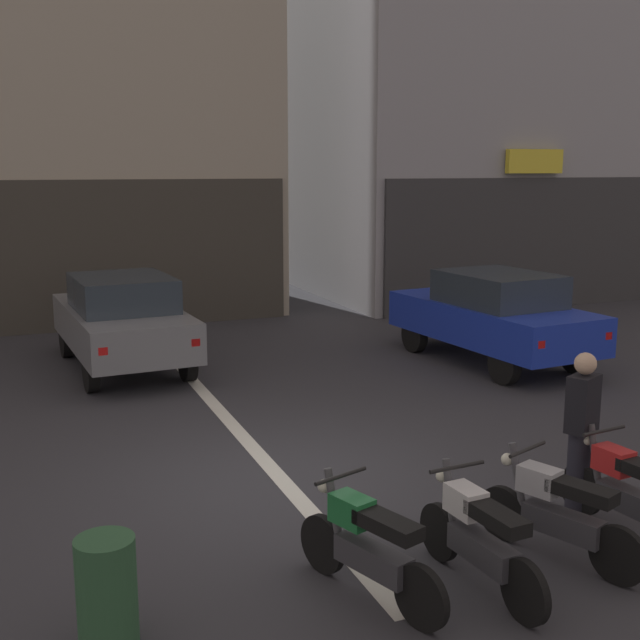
# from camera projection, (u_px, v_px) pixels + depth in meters

# --- Properties ---
(ground_plane) EXTENTS (120.00, 120.00, 0.00)m
(ground_plane) POSITION_uv_depth(u_px,v_px,m) (283.00, 481.00, 9.01)
(ground_plane) COLOR #333338
(lane_centre_line) EXTENTS (0.20, 18.00, 0.01)m
(lane_centre_line) POSITION_uv_depth(u_px,v_px,m) (176.00, 362.00, 14.49)
(lane_centre_line) COLOR silver
(lane_centre_line) RESTS_ON ground
(building_far_right) EXTENTS (10.27, 9.72, 15.74)m
(building_far_right) POSITION_uv_depth(u_px,v_px,m) (469.00, 13.00, 23.28)
(building_far_right) COLOR #9E9EA3
(building_far_right) RESTS_ON ground
(car_grey_crossing_near) EXTENTS (2.05, 4.21, 1.64)m
(car_grey_crossing_near) POSITION_uv_depth(u_px,v_px,m) (122.00, 319.00, 13.84)
(car_grey_crossing_near) COLOR black
(car_grey_crossing_near) RESTS_ON ground
(car_blue_parked_kerbside) EXTENTS (2.16, 4.26, 1.64)m
(car_blue_parked_kerbside) POSITION_uv_depth(u_px,v_px,m) (494.00, 314.00, 14.28)
(car_blue_parked_kerbside) COLOR black
(car_blue_parked_kerbside) RESTS_ON ground
(motorcycle_green_row_leftmost) EXTENTS (0.68, 1.60, 0.98)m
(motorcycle_green_row_leftmost) POSITION_uv_depth(u_px,v_px,m) (368.00, 546.00, 6.49)
(motorcycle_green_row_leftmost) COLOR black
(motorcycle_green_row_leftmost) RESTS_ON ground
(motorcycle_white_row_left_mid) EXTENTS (0.55, 1.67, 0.98)m
(motorcycle_white_row_left_mid) POSITION_uv_depth(u_px,v_px,m) (479.00, 537.00, 6.65)
(motorcycle_white_row_left_mid) COLOR black
(motorcycle_white_row_left_mid) RESTS_ON ground
(motorcycle_silver_row_centre) EXTENTS (0.73, 1.58, 0.98)m
(motorcycle_silver_row_centre) POSITION_uv_depth(u_px,v_px,m) (557.00, 512.00, 7.13)
(motorcycle_silver_row_centre) COLOR black
(motorcycle_silver_row_centre) RESTS_ON ground
(motorcycle_red_row_right_mid) EXTENTS (0.55, 1.67, 0.98)m
(motorcycle_red_row_right_mid) POSITION_uv_depth(u_px,v_px,m) (628.00, 491.00, 7.59)
(motorcycle_red_row_right_mid) COLOR black
(motorcycle_red_row_right_mid) RESTS_ON ground
(person_by_motorcycles) EXTENTS (0.42, 0.36, 1.67)m
(person_by_motorcycles) POSITION_uv_depth(u_px,v_px,m) (581.00, 432.00, 8.06)
(person_by_motorcycles) COLOR #23232D
(person_by_motorcycles) RESTS_ON ground
(trash_bin) EXTENTS (0.44, 0.44, 0.85)m
(trash_bin) POSITION_uv_depth(u_px,v_px,m) (107.00, 593.00, 5.83)
(trash_bin) COLOR #2D5938
(trash_bin) RESTS_ON ground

